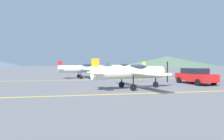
{
  "coord_description": "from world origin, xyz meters",
  "views": [
    {
      "loc": [
        -5.89,
        -15.7,
        2.05
      ],
      "look_at": [
        -0.93,
        10.0,
        1.2
      ],
      "focal_mm": 30.03,
      "sensor_mm": 36.0,
      "label": 1
    }
  ],
  "objects_px": {
    "car_sedan": "(195,76)",
    "airplane_mid": "(83,69)",
    "airplane_near": "(132,72)",
    "airplane_far": "(127,67)",
    "traffic_cone_front": "(140,79)"
  },
  "relations": [
    {
      "from": "car_sedan",
      "to": "airplane_mid",
      "type": "bearing_deg",
      "value": 138.4
    },
    {
      "from": "airplane_near",
      "to": "car_sedan",
      "type": "height_order",
      "value": "airplane_near"
    },
    {
      "from": "airplane_near",
      "to": "car_sedan",
      "type": "xyz_separation_m",
      "value": [
        7.43,
        2.4,
        -0.54
      ]
    },
    {
      "from": "airplane_far",
      "to": "car_sedan",
      "type": "relative_size",
      "value": 1.85
    },
    {
      "from": "airplane_mid",
      "to": "traffic_cone_front",
      "type": "height_order",
      "value": "airplane_mid"
    },
    {
      "from": "traffic_cone_front",
      "to": "airplane_far",
      "type": "bearing_deg",
      "value": 81.39
    },
    {
      "from": "airplane_mid",
      "to": "traffic_cone_front",
      "type": "distance_m",
      "value": 8.74
    },
    {
      "from": "airplane_mid",
      "to": "car_sedan",
      "type": "height_order",
      "value": "airplane_mid"
    },
    {
      "from": "car_sedan",
      "to": "airplane_far",
      "type": "bearing_deg",
      "value": 98.29
    },
    {
      "from": "airplane_near",
      "to": "car_sedan",
      "type": "distance_m",
      "value": 7.83
    },
    {
      "from": "airplane_far",
      "to": "airplane_near",
      "type": "bearing_deg",
      "value": -104.44
    },
    {
      "from": "traffic_cone_front",
      "to": "car_sedan",
      "type": "bearing_deg",
      "value": -42.82
    },
    {
      "from": "airplane_mid",
      "to": "airplane_near",
      "type": "bearing_deg",
      "value": -73.73
    },
    {
      "from": "airplane_near",
      "to": "airplane_far",
      "type": "relative_size",
      "value": 1.0
    },
    {
      "from": "car_sedan",
      "to": "airplane_near",
      "type": "bearing_deg",
      "value": -162.13
    }
  ]
}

